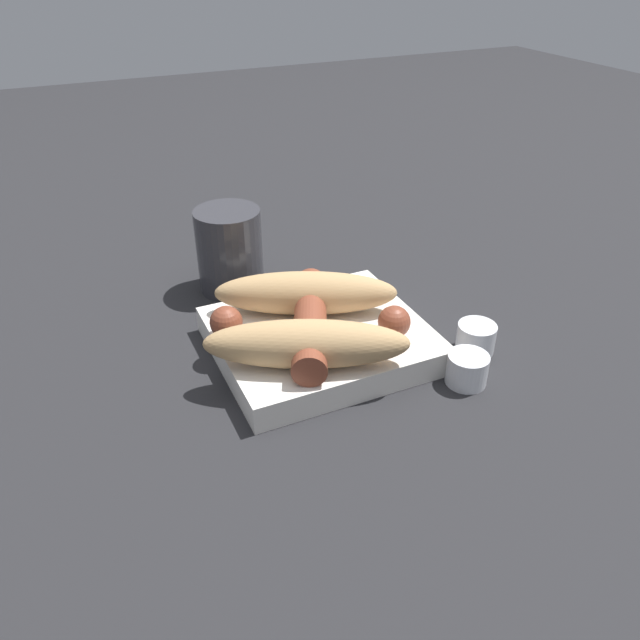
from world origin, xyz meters
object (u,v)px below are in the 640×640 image
food_tray (320,340)px  bread_roll (307,317)px  condiment_cup_near (467,371)px  drink_glass (230,250)px  condiment_cup_far (476,339)px  sausage (310,322)px

food_tray → bread_roll: (-0.02, -0.01, 0.04)m
bread_roll → condiment_cup_near: size_ratio=5.83×
bread_roll → condiment_cup_near: bearing=-38.6°
bread_roll → drink_glass: size_ratio=2.32×
condiment_cup_near → condiment_cup_far: (0.04, 0.04, 0.00)m
food_tray → condiment_cup_near: 0.15m
sausage → drink_glass: 0.18m
drink_glass → food_tray: bearing=-76.4°
food_tray → condiment_cup_far: (0.15, -0.07, -0.00)m
bread_roll → sausage: (0.00, -0.00, -0.01)m
sausage → condiment_cup_near: (0.12, -0.10, -0.03)m
food_tray → bread_roll: bread_roll is taller
bread_roll → condiment_cup_far: (0.17, -0.06, -0.04)m
condiment_cup_near → food_tray: bearing=135.1°
food_tray → condiment_cup_far: 0.16m
bread_roll → sausage: bread_roll is taller
bread_roll → drink_glass: drink_glass is taller
bread_roll → condiment_cup_far: bread_roll is taller
sausage → drink_glass: bearing=98.4°
condiment_cup_far → drink_glass: size_ratio=0.40×
condiment_cup_far → drink_glass: 0.31m
drink_glass → condiment_cup_far: bearing=-51.3°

